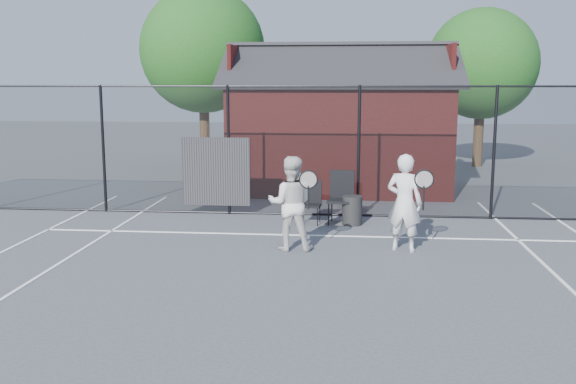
# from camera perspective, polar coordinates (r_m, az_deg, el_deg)

# --- Properties ---
(ground) EXTENTS (80.00, 80.00, 0.00)m
(ground) POSITION_cam_1_polar(r_m,az_deg,el_deg) (10.10, 0.77, -7.87)
(ground) COLOR #41464B
(ground) RESTS_ON ground
(court_lines) EXTENTS (11.02, 18.00, 0.01)m
(court_lines) POSITION_cam_1_polar(r_m,az_deg,el_deg) (8.85, 0.06, -10.40)
(court_lines) COLOR white
(court_lines) RESTS_ON ground
(fence) EXTENTS (22.04, 3.00, 3.00)m
(fence) POSITION_cam_1_polar(r_m,az_deg,el_deg) (14.72, 1.20, 3.45)
(fence) COLOR black
(fence) RESTS_ON ground
(clubhouse) EXTENTS (6.50, 4.36, 4.19)m
(clubhouse) POSITION_cam_1_polar(r_m,az_deg,el_deg) (18.65, 4.61, 5.23)
(clubhouse) COLOR maroon
(clubhouse) RESTS_ON ground
(tree_left) EXTENTS (4.48, 4.48, 6.44)m
(tree_left) POSITION_cam_1_polar(r_m,az_deg,el_deg) (23.72, -7.57, 12.36)
(tree_left) COLOR black
(tree_left) RESTS_ON ground
(tree_right) EXTENTS (3.97, 3.97, 5.70)m
(tree_right) POSITION_cam_1_polar(r_m,az_deg,el_deg) (24.56, 16.86, 10.82)
(tree_right) COLOR black
(tree_right) RESTS_ON ground
(player_front) EXTENTS (0.86, 0.69, 1.79)m
(player_front) POSITION_cam_1_polar(r_m,az_deg,el_deg) (11.83, 10.31, -0.93)
(player_front) COLOR silver
(player_front) RESTS_ON ground
(player_back) EXTENTS (0.95, 0.71, 1.74)m
(player_back) POSITION_cam_1_polar(r_m,az_deg,el_deg) (11.73, 0.23, -1.01)
(player_back) COLOR silver
(player_back) RESTS_ON ground
(chair_left) EXTENTS (0.61, 0.63, 1.13)m
(chair_left) POSITION_cam_1_polar(r_m,az_deg,el_deg) (14.00, 4.70, -0.57)
(chair_left) COLOR black
(chair_left) RESTS_ON ground
(chair_right) EXTENTS (0.47, 0.49, 0.91)m
(chair_right) POSITION_cam_1_polar(r_m,az_deg,el_deg) (13.96, 2.02, -1.02)
(chair_right) COLOR black
(chair_right) RESTS_ON ground
(waste_bin) EXTENTS (0.50, 0.50, 0.63)m
(waste_bin) POSITION_cam_1_polar(r_m,az_deg,el_deg) (13.96, 5.72, -1.64)
(waste_bin) COLOR #242424
(waste_bin) RESTS_ON ground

